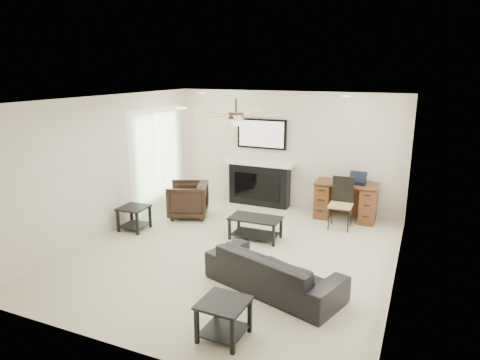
{
  "coord_description": "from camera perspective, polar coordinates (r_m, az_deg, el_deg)",
  "views": [
    {
      "loc": [
        2.71,
        -5.94,
        2.94
      ],
      "look_at": [
        -0.06,
        0.38,
        1.15
      ],
      "focal_mm": 32.0,
      "sensor_mm": 36.0,
      "label": 1
    }
  ],
  "objects": [
    {
      "name": "room_shell",
      "position": [
        6.65,
        0.87,
        3.68
      ],
      "size": [
        5.5,
        5.54,
        2.52
      ],
      "color": "beige",
      "rests_on": "ground"
    },
    {
      "name": "sofa",
      "position": [
        5.96,
        4.49,
        -11.96
      ],
      "size": [
        2.07,
        1.32,
        0.56
      ],
      "primitive_type": "imported",
      "rotation": [
        0.0,
        0.0,
        2.82
      ],
      "color": "black",
      "rests_on": "ground"
    },
    {
      "name": "armchair",
      "position": [
        8.78,
        -6.97,
        -2.65
      ],
      "size": [
        1.01,
        1.0,
        0.71
      ],
      "primitive_type": "imported",
      "rotation": [
        0.0,
        0.0,
        -1.18
      ],
      "color": "black",
      "rests_on": "ground"
    },
    {
      "name": "coffee_table",
      "position": [
        7.65,
        2.05,
        -6.41
      ],
      "size": [
        0.91,
        0.51,
        0.4
      ],
      "primitive_type": "cube",
      "rotation": [
        0.0,
        0.0,
        0.02
      ],
      "color": "black",
      "rests_on": "ground"
    },
    {
      "name": "end_table_near",
      "position": [
        5.03,
        -2.17,
        -18.1
      ],
      "size": [
        0.54,
        0.54,
        0.45
      ],
      "primitive_type": "cube",
      "rotation": [
        0.0,
        0.0,
        -0.03
      ],
      "color": "black",
      "rests_on": "ground"
    },
    {
      "name": "end_table_left",
      "position": [
        8.3,
        -13.92,
        -4.97
      ],
      "size": [
        0.52,
        0.52,
        0.45
      ],
      "primitive_type": "cube",
      "rotation": [
        0.0,
        0.0,
        0.04
      ],
      "color": "black",
      "rests_on": "ground"
    },
    {
      "name": "fireplace_unit",
      "position": [
        9.34,
        2.6,
        2.29
      ],
      "size": [
        1.52,
        0.34,
        1.91
      ],
      "primitive_type": "cube",
      "color": "black",
      "rests_on": "ground"
    },
    {
      "name": "desk",
      "position": [
        8.82,
        13.9,
        -2.74
      ],
      "size": [
        1.22,
        0.56,
        0.76
      ],
      "primitive_type": "cube",
      "color": "#432310",
      "rests_on": "ground"
    },
    {
      "name": "desk_chair",
      "position": [
        8.27,
        13.27,
        -3.1
      ],
      "size": [
        0.43,
        0.45,
        0.97
      ],
      "primitive_type": "cube",
      "rotation": [
        0.0,
        0.0,
        0.03
      ],
      "color": "black",
      "rests_on": "ground"
    },
    {
      "name": "laptop",
      "position": [
        8.64,
        15.38,
        0.21
      ],
      "size": [
        0.33,
        0.24,
        0.23
      ],
      "primitive_type": "cube",
      "color": "black",
      "rests_on": "desk"
    }
  ]
}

